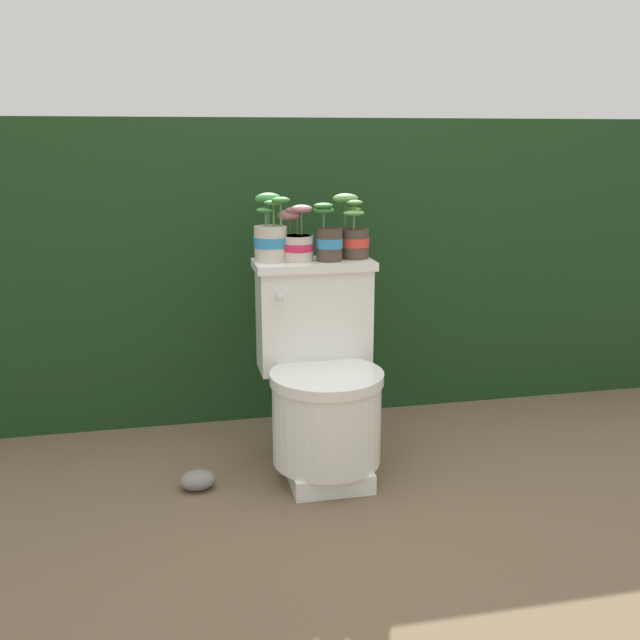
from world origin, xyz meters
TOP-DOWN VIEW (x-y plane):
  - ground_plane at (0.00, 0.00)m, footprint 12.00×12.00m
  - hedge_backdrop at (0.00, 1.06)m, footprint 4.16×0.83m
  - toilet at (-0.05, 0.12)m, footprint 0.43×0.53m
  - potted_plant_left at (-0.20, 0.29)m, footprint 0.13×0.14m
  - potted_plant_midleft at (-0.11, 0.28)m, footprint 0.12×0.13m
  - potted_plant_middle at (0.00, 0.26)m, footprint 0.10×0.10m
  - potted_plant_midright at (0.10, 0.29)m, footprint 0.13×0.12m
  - garden_stone at (-0.50, 0.05)m, footprint 0.12×0.10m

SIDE VIEW (x-z plane):
  - ground_plane at x=0.00m, z-range 0.00..0.00m
  - garden_stone at x=-0.50m, z-range 0.00..0.07m
  - toilet at x=-0.05m, z-range -0.04..0.71m
  - hedge_backdrop at x=0.00m, z-range 0.00..1.25m
  - potted_plant_middle at x=0.00m, z-range 0.72..0.93m
  - potted_plant_midleft at x=-0.11m, z-range 0.72..0.92m
  - potted_plant_midright at x=0.10m, z-range 0.71..0.95m
  - potted_plant_left at x=-0.20m, z-range 0.72..0.96m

